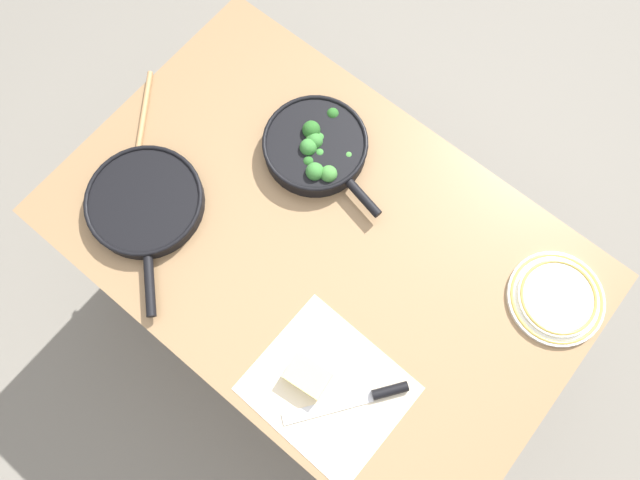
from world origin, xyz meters
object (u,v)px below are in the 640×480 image
(skillet_broccoli, at_px, (316,147))
(dinner_plate_stack, at_px, (557,298))
(cheese_block, at_px, (307,376))
(wooden_spoon, at_px, (138,148))
(grater_knife, at_px, (364,398))
(skillet_eggs, at_px, (145,203))

(skillet_broccoli, height_order, dinner_plate_stack, skillet_broccoli)
(cheese_block, bearing_deg, wooden_spoon, 166.81)
(skillet_broccoli, distance_m, cheese_block, 0.58)
(skillet_broccoli, xyz_separation_m, wooden_spoon, (-0.37, -0.29, -0.02))
(grater_knife, distance_m, cheese_block, 0.14)
(wooden_spoon, xyz_separation_m, cheese_block, (0.73, -0.17, 0.01))
(grater_knife, distance_m, dinner_plate_stack, 0.53)
(cheese_block, height_order, dinner_plate_stack, cheese_block)
(cheese_block, distance_m, dinner_plate_stack, 0.63)
(skillet_broccoli, height_order, grater_knife, skillet_broccoli)
(wooden_spoon, bearing_deg, dinner_plate_stack, 71.94)
(skillet_eggs, bearing_deg, skillet_broccoli, 100.90)
(cheese_block, bearing_deg, grater_knife, 18.93)
(wooden_spoon, bearing_deg, skillet_broccoli, 91.86)
(grater_knife, height_order, cheese_block, cheese_block)
(skillet_broccoli, distance_m, skillet_eggs, 0.46)
(skillet_eggs, height_order, grater_knife, skillet_eggs)
(skillet_broccoli, bearing_deg, wooden_spoon, -130.05)
(skillet_eggs, relative_size, grater_knife, 1.48)
(skillet_broccoli, distance_m, wooden_spoon, 0.47)
(skillet_broccoli, bearing_deg, dinner_plate_stack, 16.87)
(skillet_broccoli, bearing_deg, grater_knife, -29.11)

